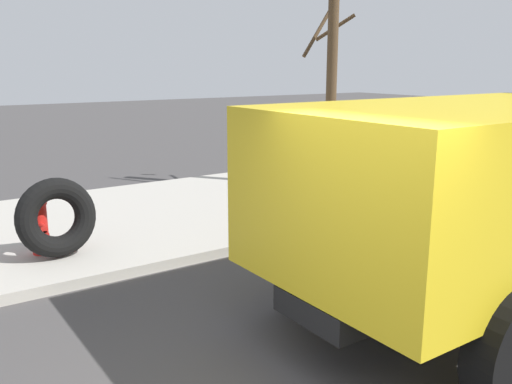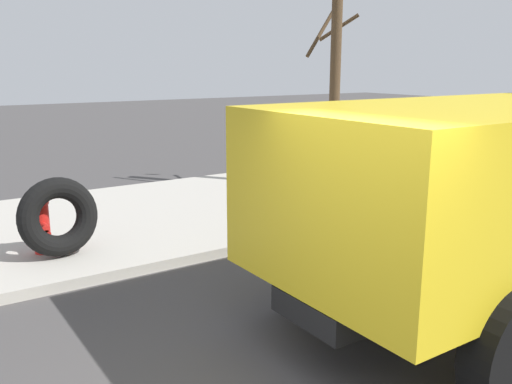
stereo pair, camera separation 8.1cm
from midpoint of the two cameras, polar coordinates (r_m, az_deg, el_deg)
The scene contains 4 objects.
sidewalk_curb at distance 9.78m, azimuth -21.04°, elevation -3.97°, with size 36.00×5.00×0.15m, color #ADA89E.
fire_hydrant at distance 8.38m, azimuth -21.89°, elevation -2.86°, with size 0.27×0.61×0.90m.
loose_tire at distance 8.13m, azimuth -20.30°, elevation -2.52°, with size 1.12×1.12×0.30m, color black.
bare_tree at distance 12.09m, azimuth 7.67°, elevation 13.04°, with size 1.18×1.14×5.13m.
Camera 1 is at (-2.01, -2.67, 2.79)m, focal length 38.48 mm.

